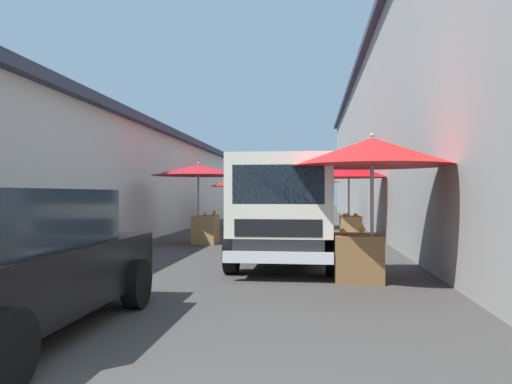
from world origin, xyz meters
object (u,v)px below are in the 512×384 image
at_px(fruit_stall_near_right, 200,180).
at_px(fruit_stall_near_left, 349,178).
at_px(hatchback_car, 3,262).
at_px(vendor_by_crates, 277,212).
at_px(fruit_stall_far_left, 241,188).
at_px(fruit_stall_mid_lane, 307,184).
at_px(delivery_truck, 284,213).
at_px(fruit_stall_far_right, 370,168).

bearing_deg(fruit_stall_near_right, fruit_stall_near_left, -77.80).
bearing_deg(fruit_stall_near_left, hatchback_car, 158.42).
bearing_deg(vendor_by_crates, fruit_stall_far_left, 18.39).
relative_size(fruit_stall_mid_lane, delivery_truck, 0.55).
relative_size(fruit_stall_far_right, hatchback_car, 0.65).
bearing_deg(delivery_truck, fruit_stall_far_right, -131.88).
relative_size(fruit_stall_near_left, fruit_stall_mid_lane, 0.89).
bearing_deg(fruit_stall_mid_lane, fruit_stall_far_right, -174.91).
bearing_deg(fruit_stall_far_left, vendor_by_crates, -161.61).
xyz_separation_m(fruit_stall_far_right, hatchback_car, (-3.52, 3.91, -1.08)).
bearing_deg(fruit_stall_near_right, fruit_stall_mid_lane, -25.28).
bearing_deg(fruit_stall_mid_lane, fruit_stall_near_left, -166.95).
height_order(fruit_stall_near_left, vendor_by_crates, fruit_stall_near_left).
bearing_deg(hatchback_car, fruit_stall_far_right, -48.04).
bearing_deg(fruit_stall_near_right, hatchback_car, -178.95).
height_order(fruit_stall_mid_lane, delivery_truck, fruit_stall_mid_lane).
bearing_deg(delivery_truck, vendor_by_crates, 5.41).
distance_m(fruit_stall_near_right, hatchback_car, 9.47).
xyz_separation_m(fruit_stall_near_left, delivery_truck, (-5.52, 1.61, -0.82)).
bearing_deg(fruit_stall_near_right, fruit_stall_far_right, -145.22).
relative_size(fruit_stall_far_left, vendor_by_crates, 1.67).
height_order(fruit_stall_far_right, fruit_stall_near_right, fruit_stall_far_right).
distance_m(fruit_stall_far_right, fruit_stall_near_right, 7.17).
relative_size(hatchback_car, vendor_by_crates, 2.53).
xyz_separation_m(fruit_stall_near_left, fruit_stall_far_left, (5.04, 3.92, -0.23)).
xyz_separation_m(fruit_stall_far_right, fruit_stall_near_right, (5.89, 4.09, -0.02)).
bearing_deg(fruit_stall_mid_lane, fruit_stall_near_right, 154.72).
height_order(fruit_stall_far_right, fruit_stall_near_left, fruit_stall_near_left).
xyz_separation_m(fruit_stall_far_left, vendor_by_crates, (-5.54, -1.84, -0.75)).
bearing_deg(vendor_by_crates, fruit_stall_far_right, -163.15).
bearing_deg(vendor_by_crates, hatchback_car, 168.48).
height_order(fruit_stall_far_left, fruit_stall_mid_lane, fruit_stall_mid_lane).
relative_size(fruit_stall_near_right, hatchback_car, 0.69).
relative_size(fruit_stall_far_right, vendor_by_crates, 1.65).
height_order(hatchback_car, delivery_truck, delivery_truck).
relative_size(fruit_stall_near_left, vendor_by_crates, 1.56).
relative_size(fruit_stall_near_right, delivery_truck, 0.54).
bearing_deg(fruit_stall_near_left, fruit_stall_far_left, 37.88).
xyz_separation_m(fruit_stall_near_right, fruit_stall_mid_lane, (6.35, -3.00, 0.01)).
bearing_deg(fruit_stall_near_left, delivery_truck, 163.78).
xyz_separation_m(delivery_truck, vendor_by_crates, (5.02, 0.48, -0.16)).
xyz_separation_m(fruit_stall_far_right, fruit_stall_near_left, (6.81, -0.17, 0.04)).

